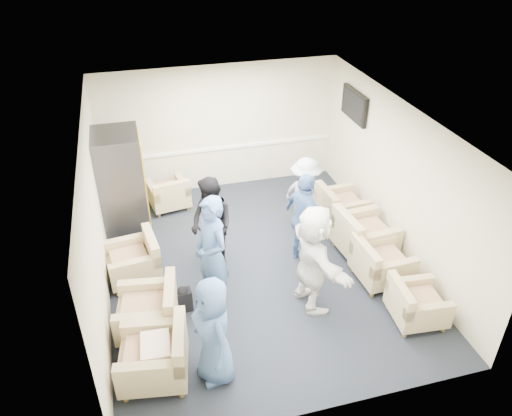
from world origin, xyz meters
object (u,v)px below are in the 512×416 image
object	(u,v)px
armchair_left_mid	(151,312)
armchair_corner	(169,195)
person_back_right	(305,198)
person_mid_left	(212,254)
armchair_right_midnear	(379,264)
vending_machine	(122,185)
person_front_left	(213,331)
person_front_right	(313,258)
armchair_right_near	(414,305)
armchair_right_midfar	(362,237)
armchair_left_near	(158,357)
person_back_left	(212,224)
armchair_left_far	(136,261)
armchair_right_far	(339,208)
person_mid_right	(304,220)

from	to	relation	value
armchair_left_mid	armchair_corner	size ratio (longest dim) A/B	1.13
person_back_right	person_mid_left	bearing A→B (deg)	101.59
armchair_right_midnear	vending_machine	xyz separation A→B (m)	(-3.94, 2.54, 0.69)
person_front_left	person_front_right	size ratio (longest dim) A/B	0.90
armchair_left_mid	person_front_right	bearing A→B (deg)	96.95
armchair_right_near	vending_machine	distance (m)	5.40
armchair_right_midnear	person_front_left	world-z (taller)	person_front_left
armchair_left_mid	armchair_right_midfar	xyz separation A→B (m)	(3.77, 0.92, 0.02)
armchair_left_near	person_back_left	bearing A→B (deg)	161.44
armchair_left_far	person_back_left	world-z (taller)	person_back_left
armchair_right_midfar	person_back_right	xyz separation A→B (m)	(-0.77, 0.86, 0.42)
person_front_right	person_back_left	bearing A→B (deg)	38.14
armchair_right_far	person_mid_left	bearing A→B (deg)	116.59
armchair_left_far	vending_machine	world-z (taller)	vending_machine
person_mid_left	person_back_left	distance (m)	0.98
armchair_right_near	armchair_right_midnear	bearing A→B (deg)	9.73
armchair_left_far	person_back_right	distance (m)	3.20
armchair_left_mid	armchair_corner	bearing A→B (deg)	177.81
armchair_corner	person_mid_right	xyz separation A→B (m)	(2.04, -2.38, 0.55)
armchair_left_far	person_mid_left	bearing A→B (deg)	43.00
armchair_left_mid	person_front_right	distance (m)	2.51
vending_machine	armchair_right_midfar	bearing A→B (deg)	-24.16
armchair_left_near	armchair_right_far	size ratio (longest dim) A/B	1.14
armchair_right_midnear	person_mid_right	xyz separation A→B (m)	(-1.04, 0.83, 0.53)
person_back_right	armchair_right_midfar	bearing A→B (deg)	-162.36
person_front_left	person_mid_left	xyz separation A→B (m)	(0.26, 1.40, 0.15)
armchair_left_far	person_mid_left	distance (m)	1.60
armchair_right_near	vending_machine	bearing A→B (deg)	53.60
armchair_left_near	vending_machine	xyz separation A→B (m)	(-0.22, 3.59, 0.67)
armchair_right_near	person_front_left	bearing A→B (deg)	99.07
armchair_right_midfar	vending_machine	world-z (taller)	vending_machine
armchair_right_midfar	person_front_left	bearing A→B (deg)	117.90
person_front_left	armchair_right_near	bearing A→B (deg)	82.46
armchair_left_far	armchair_right_near	world-z (taller)	armchair_left_far
armchair_right_near	vending_machine	size ratio (longest dim) A/B	0.40
armchair_left_far	armchair_right_near	bearing A→B (deg)	54.66
armchair_right_midfar	armchair_left_near	bearing A→B (deg)	110.52
armchair_right_midnear	person_mid_left	bearing A→B (deg)	83.45
armchair_right_midfar	person_front_left	distance (m)	3.64
armchair_right_near	armchair_left_near	bearing A→B (deg)	95.77
armchair_left_mid	armchair_left_near	bearing A→B (deg)	9.42
armchair_left_near	person_back_left	size ratio (longest dim) A/B	0.60
armchair_right_midnear	armchair_right_midfar	distance (m)	0.76
person_front_right	armchair_right_midfar	bearing A→B (deg)	-57.88
person_mid_left	person_front_right	distance (m)	1.51
armchair_corner	person_mid_left	bearing A→B (deg)	86.82
armchair_right_near	armchair_right_midnear	size ratio (longest dim) A/B	0.94
armchair_left_near	person_front_left	world-z (taller)	person_front_left
armchair_right_midnear	vending_machine	world-z (taller)	vending_machine
armchair_right_midnear	armchair_right_far	world-z (taller)	armchair_right_far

